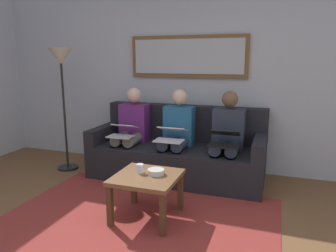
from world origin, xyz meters
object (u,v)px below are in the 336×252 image
(bowl, at_px, (156,172))
(coffee_table, at_px, (147,182))
(standing_lamp, at_px, (61,70))
(laptop_silver, at_px, (123,131))
(framed_mirror, at_px, (188,56))
(laptop_white, at_px, (171,134))
(person_right, at_px, (132,128))
(couch, at_px, (178,152))
(person_left, at_px, (227,135))
(cup, at_px, (140,169))
(person_middle, at_px, (177,132))
(laptop_black, at_px, (224,138))

(bowl, bearing_deg, coffee_table, 35.30)
(standing_lamp, bearing_deg, coffee_table, 149.52)
(laptop_silver, height_order, standing_lamp, standing_lamp)
(framed_mirror, distance_m, laptop_white, 1.15)
(bowl, xyz_separation_m, laptop_white, (0.14, -0.86, 0.17))
(bowl, height_order, standing_lamp, standing_lamp)
(bowl, relative_size, person_right, 0.14)
(couch, bearing_deg, person_left, 173.87)
(cup, bearing_deg, person_middle, -91.02)
(framed_mirror, relative_size, person_middle, 1.42)
(bowl, bearing_deg, framed_mirror, -84.90)
(bowl, xyz_separation_m, laptop_black, (-0.50, -0.87, 0.17))
(couch, relative_size, laptop_white, 6.07)
(laptop_black, bearing_deg, couch, -25.03)
(bowl, bearing_deg, laptop_silver, -47.63)
(coffee_table, xyz_separation_m, laptop_silver, (0.70, -0.91, 0.26))
(person_left, bearing_deg, standing_lamp, 5.19)
(person_middle, bearing_deg, person_left, 180.00)
(bowl, xyz_separation_m, person_middle, (0.14, -1.10, 0.15))
(coffee_table, bearing_deg, person_left, -116.63)
(couch, xyz_separation_m, coffee_table, (-0.06, 1.22, 0.06))
(laptop_silver, bearing_deg, framed_mirror, -132.45)
(coffee_table, xyz_separation_m, cup, (0.08, -0.04, 0.11))
(laptop_black, bearing_deg, framed_mirror, -47.04)
(standing_lamp, bearing_deg, couch, -170.20)
(bowl, distance_m, laptop_black, 1.01)
(bowl, distance_m, person_middle, 1.11)
(cup, height_order, person_middle, person_middle)
(framed_mirror, relative_size, laptop_silver, 4.67)
(person_middle, height_order, laptop_white, person_middle)
(person_left, relative_size, laptop_black, 3.01)
(person_left, relative_size, person_right, 1.00)
(framed_mirror, distance_m, bowl, 1.90)
(person_right, bearing_deg, person_middle, 180.00)
(person_middle, distance_m, standing_lamp, 1.74)
(laptop_black, height_order, standing_lamp, standing_lamp)
(laptop_black, bearing_deg, coffee_table, 57.91)
(bowl, xyz_separation_m, person_left, (-0.50, -1.10, 0.15))
(couch, distance_m, person_middle, 0.31)
(person_left, height_order, standing_lamp, standing_lamp)
(cup, bearing_deg, person_right, -60.88)
(cup, distance_m, person_left, 1.30)
(person_middle, xyz_separation_m, standing_lamp, (1.55, 0.20, 0.76))
(laptop_white, bearing_deg, person_right, -20.38)
(couch, relative_size, person_right, 1.93)
(laptop_white, bearing_deg, bowl, 99.17)
(framed_mirror, bearing_deg, laptop_white, 90.00)
(coffee_table, distance_m, bowl, 0.13)
(couch, distance_m, bowl, 1.18)
(bowl, height_order, laptop_black, laptop_black)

